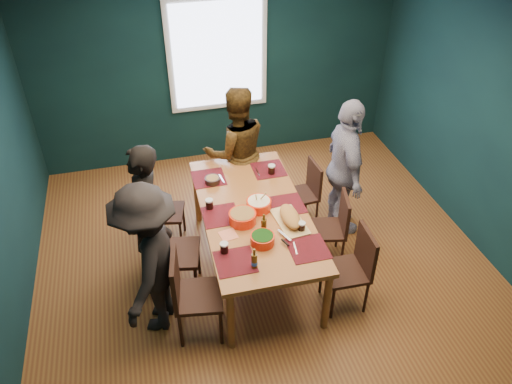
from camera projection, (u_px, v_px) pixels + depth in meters
The scene contains 26 objects.
room at pixel (259, 150), 5.03m from camera, with size 5.01×5.01×2.71m.
dining_table at pixel (254, 216), 5.19m from camera, with size 1.10×2.14×0.81m.
chair_left_far at pixel (158, 207), 5.68m from camera, with size 0.47×0.47×0.87m.
chair_left_mid at pixel (166, 246), 5.02m from camera, with size 0.55×0.55×1.02m.
chair_left_near at pixel (188, 290), 4.59m from camera, with size 0.50×0.50×0.97m.
chair_right_far at pixel (307, 189), 6.01m from camera, with size 0.40×0.40×0.82m.
chair_right_mid at pixel (335, 223), 5.46m from camera, with size 0.46×0.46×0.85m.
chair_right_near at pixel (355, 264), 4.91m from camera, with size 0.42×0.42×0.91m.
person_far_left at pixel (146, 215), 5.08m from camera, with size 0.59×0.39×1.61m, color black.
person_back at pixel (236, 152), 6.03m from camera, with size 0.81×0.63×1.66m, color black.
person_right at pixel (345, 169), 5.68m from camera, with size 1.00×0.42×1.71m, color silver.
person_near_left at pixel (149, 261), 4.54m from camera, with size 1.05×0.60×1.62m, color black.
bowl_salad at pixel (242, 217), 4.96m from camera, with size 0.28×0.28×0.12m.
bowl_dumpling at pixel (259, 204), 5.13m from camera, with size 0.26×0.26×0.24m.
bowl_herbs at pixel (262, 239), 4.71m from camera, with size 0.23×0.23×0.10m.
cutting_board at pixel (290, 218), 4.95m from camera, with size 0.32×0.62×0.14m.
small_bowl at pixel (212, 180), 5.52m from camera, with size 0.17×0.17×0.07m.
beer_bottle_a at pixel (254, 261), 4.44m from camera, with size 0.06×0.06×0.22m.
beer_bottle_b at pixel (264, 225), 4.82m from camera, with size 0.06×0.06×0.22m.
cola_glass_a at pixel (224, 247), 4.60m from camera, with size 0.08×0.08×0.11m.
cola_glass_b at pixel (302, 226), 4.85m from camera, with size 0.08×0.08×0.10m.
cola_glass_c at pixel (272, 169), 5.65m from camera, with size 0.08×0.08×0.11m.
cola_glass_d at pixel (209, 204), 5.13m from camera, with size 0.08×0.08×0.11m.
napkin_a at pixel (282, 200), 5.28m from camera, with size 0.15×0.15×0.00m, color #DB785C.
napkin_b at pixel (228, 235), 4.83m from camera, with size 0.16×0.16×0.00m, color #DB785C.
napkin_c at pixel (309, 253), 4.63m from camera, with size 0.16×0.16×0.00m, color #DB785C.
Camera 1 is at (-1.11, -3.89, 4.01)m, focal length 35.00 mm.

